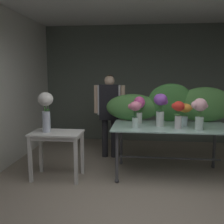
{
  "coord_description": "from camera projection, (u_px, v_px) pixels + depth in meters",
  "views": [
    {
      "loc": [
        -0.01,
        -2.65,
        1.68
      ],
      "look_at": [
        -0.48,
        1.42,
        1.06
      ],
      "focal_mm": 41.47,
      "sensor_mm": 36.0,
      "label": 1
    }
  ],
  "objects": [
    {
      "name": "ground_plane",
      "position": [
        141.0,
        166.0,
        4.71
      ],
      "size": [
        8.32,
        8.32,
        0.0
      ],
      "primitive_type": "plane",
      "color": "gray"
    },
    {
      "name": "wall_back",
      "position": [
        142.0,
        84.0,
        6.35
      ],
      "size": [
        4.9,
        0.12,
        2.81
      ],
      "primitive_type": "cube",
      "color": "slate",
      "rests_on": "ground"
    },
    {
      "name": "wall_left",
      "position": [
        9.0,
        88.0,
        4.77
      ],
      "size": [
        0.12,
        3.9,
        2.81
      ],
      "primitive_type": "cube",
      "color": "silver",
      "rests_on": "ground"
    },
    {
      "name": "ceiling_slab",
      "position": [
        144.0,
        0.0,
        4.28
      ],
      "size": [
        5.02,
        3.9,
        0.12
      ],
      "primitive_type": "cube",
      "color": "silver",
      "rests_on": "wall_back"
    },
    {
      "name": "display_table_glass",
      "position": [
        170.0,
        133.0,
        4.21
      ],
      "size": [
        1.85,
        1.02,
        0.84
      ],
      "color": "#A6CBC4",
      "rests_on": "ground"
    },
    {
      "name": "side_table_white",
      "position": [
        57.0,
        139.0,
        4.09
      ],
      "size": [
        0.8,
        0.51,
        0.76
      ],
      "color": "white",
      "rests_on": "ground"
    },
    {
      "name": "florist",
      "position": [
        109.0,
        107.0,
        5.09
      ],
      "size": [
        0.62,
        0.24,
        1.64
      ],
      "color": "#232328",
      "rests_on": "ground"
    },
    {
      "name": "foliage_backdrop",
      "position": [
        172.0,
        105.0,
        4.52
      ],
      "size": [
        2.19,
        0.29,
        0.66
      ],
      "color": "#477F3D",
      "rests_on": "display_table_glass"
    },
    {
      "name": "vase_fuchsia_stock",
      "position": [
        139.0,
        107.0,
        4.36
      ],
      "size": [
        0.19,
        0.19,
        0.45
      ],
      "color": "silver",
      "rests_on": "display_table_glass"
    },
    {
      "name": "vase_blush_freesia",
      "position": [
        199.0,
        111.0,
        3.83
      ],
      "size": [
        0.25,
        0.2,
        0.47
      ],
      "color": "silver",
      "rests_on": "display_table_glass"
    },
    {
      "name": "vase_scarlet_lilies",
      "position": [
        178.0,
        112.0,
        3.9
      ],
      "size": [
        0.2,
        0.18,
        0.42
      ],
      "color": "silver",
      "rests_on": "display_table_glass"
    },
    {
      "name": "vase_rosy_anemones",
      "position": [
        135.0,
        111.0,
        3.94
      ],
      "size": [
        0.21,
        0.18,
        0.42
      ],
      "color": "silver",
      "rests_on": "display_table_glass"
    },
    {
      "name": "vase_violet_carnations",
      "position": [
        160.0,
        107.0,
        4.09
      ],
      "size": [
        0.23,
        0.21,
        0.52
      ],
      "color": "silver",
      "rests_on": "display_table_glass"
    },
    {
      "name": "vase_sunset_snapdragons",
      "position": [
        185.0,
        111.0,
        4.13
      ],
      "size": [
        0.24,
        0.22,
        0.36
      ],
      "color": "silver",
      "rests_on": "display_table_glass"
    },
    {
      "name": "vase_white_roses_tall",
      "position": [
        46.0,
        108.0,
        4.04
      ],
      "size": [
        0.23,
        0.23,
        0.63
      ],
      "color": "silver",
      "rests_on": "side_table_white"
    }
  ]
}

